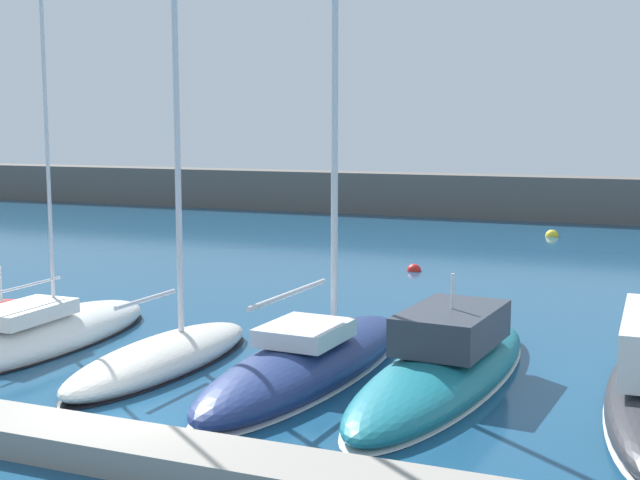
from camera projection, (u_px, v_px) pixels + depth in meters
name	position (u px, v px, depth m)	size (l,w,h in m)	color
ground_plane	(126.00, 430.00, 17.55)	(120.00, 120.00, 0.00)	navy
dock_pier	(80.00, 441.00, 16.17)	(27.36, 1.47, 0.56)	gray
breakwater_seawall	(511.00, 197.00, 57.33)	(108.00, 2.84, 2.87)	#5B5651
sailboat_white_second	(45.00, 333.00, 24.33)	(2.70, 8.75, 19.23)	white
sailboat_ivory_third	(163.00, 353.00, 22.08)	(2.47, 7.57, 14.75)	silver
sailboat_navy_fourth	(310.00, 358.00, 21.41)	(3.17, 10.33, 16.63)	navy
motorboat_teal_fifth	(446.00, 366.00, 20.77)	(3.45, 10.65, 2.97)	#19707F
mooring_buoy_red	(414.00, 271.00, 36.75)	(0.61, 0.61, 0.61)	red
mooring_buoy_yellow	(552.00, 236.00, 48.23)	(0.75, 0.75, 0.75)	yellow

